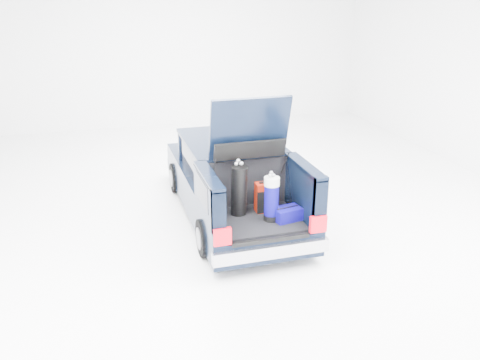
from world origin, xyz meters
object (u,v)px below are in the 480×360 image
object	(u,v)px
blue_duffel	(287,214)
red_suitcase	(265,197)
car	(231,180)
blue_golf_bag	(271,198)
black_golf_bag	(239,190)

from	to	relation	value
blue_duffel	red_suitcase	bearing A→B (deg)	109.05
car	red_suitcase	size ratio (longest dim) A/B	9.01
red_suitcase	blue_duffel	size ratio (longest dim) A/B	1.11
car	blue_golf_bag	world-z (taller)	car
car	black_golf_bag	bearing A→B (deg)	-99.68
car	black_golf_bag	distance (m)	1.41
car	black_golf_bag	world-z (taller)	car
car	blue_duffel	bearing A→B (deg)	-75.89
red_suitcase	black_golf_bag	world-z (taller)	black_golf_bag
car	blue_golf_bag	distance (m)	1.72
red_suitcase	black_golf_bag	xyz separation A→B (m)	(-0.44, -0.00, 0.17)
blue_golf_bag	red_suitcase	bearing A→B (deg)	91.78
black_golf_bag	blue_duffel	distance (m)	0.85
black_golf_bag	car	bearing A→B (deg)	65.85
black_golf_bag	blue_duffel	size ratio (longest dim) A/B	1.97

